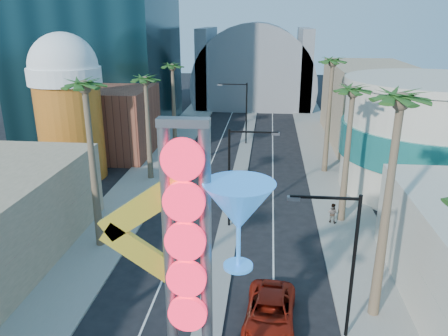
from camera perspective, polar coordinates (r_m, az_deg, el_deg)
sidewalk_west at (r=50.23m, az=-8.60°, el=0.67°), size 5.00×100.00×0.15m
sidewalk_east at (r=49.14m, az=13.40°, el=-0.07°), size 5.00×100.00×0.15m
median at (r=51.62m, az=2.50°, el=1.37°), size 1.60×84.00×0.15m
brick_filler_west at (r=53.89m, az=-14.77°, el=5.84°), size 10.00×10.00×8.00m
filler_east at (r=61.50m, az=18.38°, el=8.04°), size 10.00×20.00×10.00m
beer_mug at (r=46.32m, az=-19.74°, el=8.14°), size 7.00×7.00×14.50m
turquoise_building at (r=45.05m, az=25.46°, el=3.72°), size 16.60×16.60×10.60m
canopy at (r=83.93m, az=4.01°, el=11.18°), size 22.00×16.00×22.00m
neon_sign at (r=16.52m, az=-1.97°, el=-11.61°), size 6.53×2.60×12.55m
streetlight_0 at (r=33.02m, az=1.62°, el=-0.14°), size 3.79×0.25×8.00m
streetlight_1 at (r=56.27m, az=2.39°, el=7.91°), size 3.79×0.25×8.00m
streetlight_2 at (r=22.33m, az=15.45°, el=-10.91°), size 3.45×0.25×8.00m
palm_1 at (r=29.98m, az=-17.63°, el=8.76°), size 2.40×2.40×12.70m
palm_2 at (r=43.23m, az=-10.20°, el=10.44°), size 2.40×2.40×11.20m
palm_3 at (r=54.77m, az=-6.75°, el=12.37°), size 2.40×2.40×11.20m
palm_5 at (r=22.43m, az=21.88°, el=6.22°), size 2.40×2.40×13.20m
palm_6 at (r=34.17m, az=16.42°, el=8.51°), size 2.40×2.40×11.70m
palm_7 at (r=45.79m, az=13.96°, el=12.35°), size 2.40×2.40×12.70m
red_pickup at (r=24.65m, az=5.99°, el=-18.37°), size 2.98×5.84×1.58m
pedestrian_b at (r=36.07m, az=13.97°, el=-5.71°), size 0.99×0.91×1.64m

